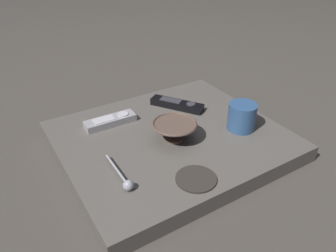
{
  "coord_description": "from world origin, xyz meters",
  "views": [
    {
      "loc": [
        -0.44,
        -0.7,
        0.59
      ],
      "look_at": [
        -0.0,
        0.02,
        0.07
      ],
      "focal_mm": 34.83,
      "sensor_mm": 36.0,
      "label": 1
    }
  ],
  "objects_px": {
    "teaspoon": "(126,182)",
    "tv_remote_near": "(177,104)",
    "drink_coaster": "(196,179)",
    "coffee_mug": "(242,116)",
    "tv_remote_far": "(110,121)",
    "cereal_bowl": "(174,130)"
  },
  "relations": [
    {
      "from": "drink_coaster",
      "to": "tv_remote_far",
      "type": "bearing_deg",
      "value": 101.88
    },
    {
      "from": "cereal_bowl",
      "to": "tv_remote_near",
      "type": "relative_size",
      "value": 0.75
    },
    {
      "from": "coffee_mug",
      "to": "teaspoon",
      "type": "distance_m",
      "value": 0.42
    },
    {
      "from": "tv_remote_near",
      "to": "coffee_mug",
      "type": "bearing_deg",
      "value": -66.19
    },
    {
      "from": "teaspoon",
      "to": "drink_coaster",
      "type": "relative_size",
      "value": 1.45
    },
    {
      "from": "teaspoon",
      "to": "tv_remote_near",
      "type": "relative_size",
      "value": 0.84
    },
    {
      "from": "cereal_bowl",
      "to": "coffee_mug",
      "type": "distance_m",
      "value": 0.22
    },
    {
      "from": "tv_remote_far",
      "to": "drink_coaster",
      "type": "height_order",
      "value": "tv_remote_far"
    },
    {
      "from": "teaspoon",
      "to": "drink_coaster",
      "type": "height_order",
      "value": "teaspoon"
    },
    {
      "from": "tv_remote_far",
      "to": "drink_coaster",
      "type": "bearing_deg",
      "value": -78.12
    },
    {
      "from": "coffee_mug",
      "to": "tv_remote_near",
      "type": "xyz_separation_m",
      "value": [
        -0.1,
        0.22,
        -0.03
      ]
    },
    {
      "from": "cereal_bowl",
      "to": "drink_coaster",
      "type": "xyz_separation_m",
      "value": [
        -0.05,
        -0.18,
        -0.03
      ]
    },
    {
      "from": "teaspoon",
      "to": "tv_remote_near",
      "type": "bearing_deg",
      "value": 39.98
    },
    {
      "from": "tv_remote_near",
      "to": "tv_remote_far",
      "type": "height_order",
      "value": "same"
    },
    {
      "from": "tv_remote_near",
      "to": "tv_remote_far",
      "type": "distance_m",
      "value": 0.24
    },
    {
      "from": "teaspoon",
      "to": "tv_remote_far",
      "type": "xyz_separation_m",
      "value": [
        0.08,
        0.29,
        -0.0
      ]
    },
    {
      "from": "cereal_bowl",
      "to": "drink_coaster",
      "type": "height_order",
      "value": "cereal_bowl"
    },
    {
      "from": "cereal_bowl",
      "to": "coffee_mug",
      "type": "xyz_separation_m",
      "value": [
        0.21,
        -0.05,
        0.01
      ]
    },
    {
      "from": "coffee_mug",
      "to": "teaspoon",
      "type": "bearing_deg",
      "value": -172.69
    },
    {
      "from": "cereal_bowl",
      "to": "tv_remote_far",
      "type": "height_order",
      "value": "cereal_bowl"
    },
    {
      "from": "cereal_bowl",
      "to": "tv_remote_near",
      "type": "distance_m",
      "value": 0.2
    },
    {
      "from": "coffee_mug",
      "to": "drink_coaster",
      "type": "xyz_separation_m",
      "value": [
        -0.26,
        -0.12,
        -0.04
      ]
    }
  ]
}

